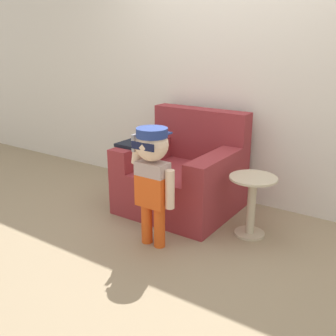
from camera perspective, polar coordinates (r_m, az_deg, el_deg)
name	(u,v)px	position (r m, az deg, el deg)	size (l,w,h in m)	color
ground_plane	(199,216)	(3.66, 4.59, -7.01)	(10.00, 10.00, 0.00)	#998466
wall_back	(235,68)	(3.86, 9.69, 14.17)	(10.00, 0.05, 2.60)	silver
armchair	(183,176)	(3.72, 2.21, -1.16)	(1.01, 0.90, 0.92)	maroon
person_child	(153,169)	(2.94, -2.25, -0.16)	(0.39, 0.29, 0.94)	#E05119
side_table	(252,200)	(3.27, 12.06, -4.62)	(0.39, 0.39, 0.51)	beige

